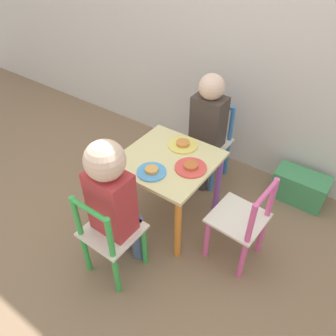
# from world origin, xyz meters

# --- Properties ---
(ground_plane) EXTENTS (6.00, 6.00, 0.00)m
(ground_plane) POSITION_xyz_m (0.00, 0.00, 0.00)
(ground_plane) COLOR #7F664C
(kids_table) EXTENTS (0.50, 0.50, 0.45)m
(kids_table) POSITION_xyz_m (0.00, 0.00, 0.37)
(kids_table) COLOR beige
(kids_table) RESTS_ON ground_plane
(chair_blue) EXTENTS (0.26, 0.26, 0.54)m
(chair_blue) POSITION_xyz_m (-0.00, 0.48, 0.27)
(chair_blue) COLOR silver
(chair_blue) RESTS_ON ground_plane
(chair_green) EXTENTS (0.26, 0.26, 0.54)m
(chair_green) POSITION_xyz_m (-0.01, -0.48, 0.27)
(chair_green) COLOR silver
(chair_green) RESTS_ON ground_plane
(chair_pink) EXTENTS (0.28, 0.28, 0.54)m
(chair_pink) POSITION_xyz_m (0.48, -0.03, 0.27)
(chair_pink) COLOR silver
(chair_pink) RESTS_ON ground_plane
(child_back) EXTENTS (0.20, 0.21, 0.77)m
(child_back) POSITION_xyz_m (-0.00, 0.42, 0.46)
(child_back) COLOR #38383D
(child_back) RESTS_ON ground_plane
(child_front) EXTENTS (0.20, 0.23, 0.80)m
(child_front) POSITION_xyz_m (-0.01, -0.42, 0.49)
(child_front) COLOR #4C608E
(child_front) RESTS_ON ground_plane
(plate_back) EXTENTS (0.17, 0.17, 0.03)m
(plate_back) POSITION_xyz_m (0.00, 0.15, 0.46)
(plate_back) COLOR #EADB66
(plate_back) RESTS_ON kids_table
(plate_front) EXTENTS (0.15, 0.15, 0.03)m
(plate_front) POSITION_xyz_m (-0.00, -0.15, 0.46)
(plate_front) COLOR #4C9EE0
(plate_front) RESTS_ON kids_table
(plate_right) EXTENTS (0.17, 0.17, 0.03)m
(plate_right) POSITION_xyz_m (0.15, 0.00, 0.46)
(plate_right) COLOR #E54C47
(plate_right) RESTS_ON kids_table
(storage_bin) EXTENTS (0.33, 0.18, 0.20)m
(storage_bin) POSITION_xyz_m (0.61, 0.61, 0.10)
(storage_bin) COLOR #3D8E56
(storage_bin) RESTS_ON ground_plane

